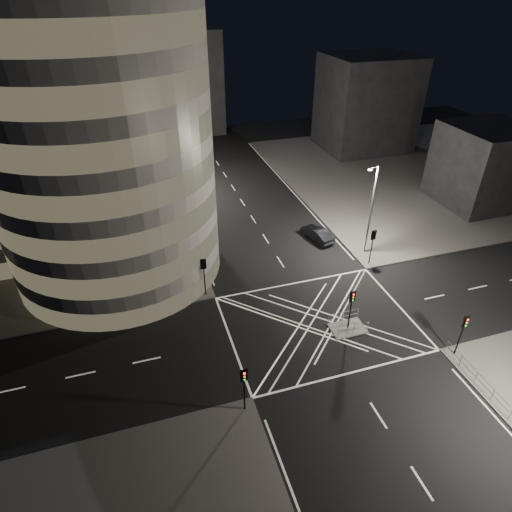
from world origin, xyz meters
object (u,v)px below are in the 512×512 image
object	(u,v)px
street_lamp_left_near	(185,220)
central_island	(347,328)
traffic_signal_nl	(244,382)
traffic_signal_island	(352,303)
street_lamp_right_far	(371,208)
sedan	(317,234)
street_lamp_left_far	(163,158)
traffic_signal_fl	(204,270)
traffic_signal_nr	(463,328)
traffic_signal_fr	(373,241)

from	to	relation	value
street_lamp_left_near	central_island	bearing A→B (deg)	-49.73
traffic_signal_nl	traffic_signal_island	xyz separation A→B (m)	(10.80, 5.30, 0.00)
central_island	street_lamp_right_far	world-z (taller)	street_lamp_right_far
central_island	traffic_signal_nl	distance (m)	12.36
sedan	street_lamp_left_far	bearing A→B (deg)	-62.82
traffic_signal_island	street_lamp_left_near	bearing A→B (deg)	130.27
traffic_signal_nl	street_lamp_left_near	size ratio (longest dim) A/B	0.40
traffic_signal_fl	sedan	bearing A→B (deg)	23.67
traffic_signal_island	traffic_signal_nr	bearing A→B (deg)	-37.93
central_island	traffic_signal_fl	bearing A→B (deg)	142.46
street_lamp_left_far	street_lamp_left_near	bearing A→B (deg)	-90.00
traffic_signal_fl	traffic_signal_nl	world-z (taller)	same
street_lamp_right_far	traffic_signal_island	bearing A→B (deg)	-125.30
traffic_signal_fr	traffic_signal_island	xyz separation A→B (m)	(-6.80, -8.30, 0.00)
traffic_signal_fl	central_island	bearing A→B (deg)	-37.54
traffic_signal_fl	sedan	xyz separation A→B (m)	(14.41, 6.32, -2.17)
street_lamp_left_far	sedan	world-z (taller)	street_lamp_left_far
central_island	traffic_signal_nl	bearing A→B (deg)	-153.86
central_island	traffic_signal_island	world-z (taller)	traffic_signal_island
traffic_signal_fr	traffic_signal_island	world-z (taller)	same
traffic_signal_fl	traffic_signal_nr	size ratio (longest dim) A/B	1.00
traffic_signal_island	street_lamp_right_far	world-z (taller)	street_lamp_right_far
traffic_signal_nr	street_lamp_right_far	size ratio (longest dim) A/B	0.40
traffic_signal_island	street_lamp_left_far	size ratio (longest dim) A/B	0.40
traffic_signal_island	street_lamp_right_far	xyz separation A→B (m)	(7.44, 10.50, 2.63)
central_island	street_lamp_left_far	world-z (taller)	street_lamp_left_far
sedan	street_lamp_right_far	bearing A→B (deg)	118.33
traffic_signal_fl	street_lamp_right_far	world-z (taller)	street_lamp_right_far
traffic_signal_nl	traffic_signal_island	size ratio (longest dim) A/B	1.00
traffic_signal_nl	traffic_signal_nr	distance (m)	17.60
traffic_signal_nl	street_lamp_right_far	distance (m)	24.27
sedan	traffic_signal_island	bearing A→B (deg)	61.58
street_lamp_left_near	sedan	world-z (taller)	street_lamp_left_near
traffic_signal_fl	traffic_signal_fr	bearing A→B (deg)	0.00
traffic_signal_nl	traffic_signal_fl	bearing A→B (deg)	90.00
traffic_signal_fl	street_lamp_left_near	distance (m)	5.86
traffic_signal_island	street_lamp_left_far	world-z (taller)	street_lamp_left_far
traffic_signal_nr	street_lamp_right_far	bearing A→B (deg)	87.70
traffic_signal_fr	traffic_signal_nr	xyz separation A→B (m)	(0.00, -13.60, 0.00)
street_lamp_left_near	street_lamp_right_far	world-z (taller)	same
traffic_signal_island	street_lamp_right_far	bearing A→B (deg)	54.70
street_lamp_right_far	central_island	bearing A→B (deg)	-125.30
traffic_signal_fr	sedan	xyz separation A→B (m)	(-3.19, 6.32, -2.17)
traffic_signal_fl	traffic_signal_fr	world-z (taller)	same
traffic_signal_fr	street_lamp_right_far	xyz separation A→B (m)	(0.64, 2.20, 2.63)
traffic_signal_island	sedan	bearing A→B (deg)	76.11
traffic_signal_fr	traffic_signal_island	size ratio (longest dim) A/B	1.00
street_lamp_left_far	street_lamp_right_far	bearing A→B (deg)	-48.06
traffic_signal_fr	street_lamp_left_near	bearing A→B (deg)	164.08
traffic_signal_nl	street_lamp_left_far	bearing A→B (deg)	90.99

